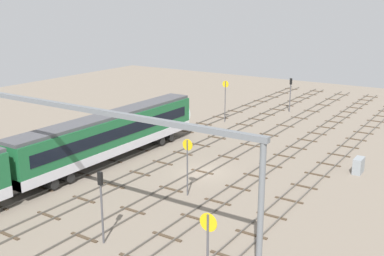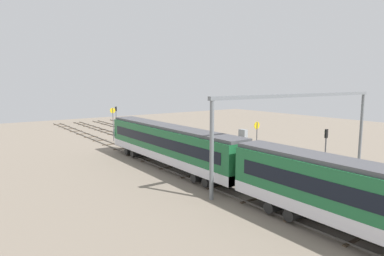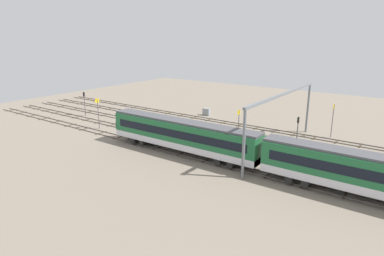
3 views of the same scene
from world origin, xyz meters
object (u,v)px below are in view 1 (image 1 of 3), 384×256
at_px(speed_sign_far_trackside, 187,159).
at_px(relay_cabinet, 358,166).
at_px(speed_sign_mid_trackside, 208,250).
at_px(signal_light_trackside_approach, 291,90).
at_px(overhead_gantry, 101,136).
at_px(signal_light_trackside_departure, 101,197).
at_px(train, 10,170).
at_px(speed_sign_near_foreground, 225,96).

xyz_separation_m(speed_sign_far_trackside, relay_cabinet, (13.20, -10.59, -2.46)).
relative_size(speed_sign_mid_trackside, signal_light_trackside_approach, 1.14).
xyz_separation_m(overhead_gantry, relay_cabinet, (21.13, -12.38, -6.08)).
bearing_deg(signal_light_trackside_departure, speed_sign_mid_trackside, -104.81).
relative_size(overhead_gantry, speed_sign_far_trackside, 5.05).
height_order(train, overhead_gantry, overhead_gantry).
bearing_deg(overhead_gantry, speed_sign_near_foreground, 13.91).
xyz_separation_m(speed_sign_mid_trackside, relay_cabinet, (25.52, -1.15, -2.97)).
height_order(speed_sign_far_trackside, signal_light_trackside_departure, signal_light_trackside_departure).
height_order(train, speed_sign_mid_trackside, speed_sign_mid_trackside).
height_order(speed_sign_far_trackside, signal_light_trackside_approach, signal_light_trackside_approach).
bearing_deg(relay_cabinet, signal_light_trackside_departure, 154.69).
relative_size(speed_sign_far_trackside, relay_cabinet, 3.04).
height_order(train, relay_cabinet, train).
bearing_deg(signal_light_trackside_approach, speed_sign_near_foreground, 154.70).
xyz_separation_m(overhead_gantry, signal_light_trackside_approach, (41.89, 2.75, -3.60)).
bearing_deg(speed_sign_near_foreground, overhead_gantry, -166.09).
bearing_deg(signal_light_trackside_departure, relay_cabinet, -25.31).
distance_m(overhead_gantry, speed_sign_near_foreground, 32.42).
height_order(signal_light_trackside_approach, signal_light_trackside_departure, signal_light_trackside_departure).
xyz_separation_m(signal_light_trackside_approach, relay_cabinet, (-20.76, -15.14, -2.49)).
bearing_deg(speed_sign_near_foreground, speed_sign_mid_trackside, -152.00).
bearing_deg(signal_light_trackside_departure, train, 84.42).
bearing_deg(speed_sign_far_trackside, relay_cabinet, -38.76).
relative_size(overhead_gantry, relay_cabinet, 15.33).
relative_size(train, speed_sign_near_foreground, 8.96).
distance_m(train, signal_light_trackside_departure, 11.10).
height_order(speed_sign_mid_trackside, signal_light_trackside_approach, speed_sign_mid_trackside).
distance_m(overhead_gantry, speed_sign_far_trackside, 8.91).
relative_size(train, signal_light_trackside_departure, 9.92).
xyz_separation_m(train, signal_light_trackside_approach, (42.63, -6.75, 0.58)).
xyz_separation_m(overhead_gantry, signal_light_trackside_departure, (-1.82, -1.52, -3.54)).
distance_m(overhead_gantry, signal_light_trackside_approach, 42.13).
distance_m(signal_light_trackside_approach, relay_cabinet, 25.81).
bearing_deg(overhead_gantry, speed_sign_mid_trackside, -111.34).
xyz_separation_m(overhead_gantry, speed_sign_mid_trackside, (-4.39, -11.23, -3.12)).
bearing_deg(overhead_gantry, signal_light_trackside_departure, -140.07).
distance_m(speed_sign_near_foreground, relay_cabinet, 22.74).
xyz_separation_m(speed_sign_far_trackside, signal_light_trackside_approach, (33.95, 4.54, 0.03)).
relative_size(speed_sign_near_foreground, speed_sign_far_trackside, 1.15).
distance_m(train, overhead_gantry, 10.41).
bearing_deg(overhead_gantry, speed_sign_far_trackside, -12.69).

